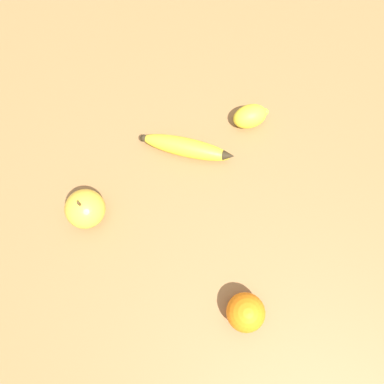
{
  "coord_description": "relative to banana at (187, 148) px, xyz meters",
  "views": [
    {
      "loc": [
        -0.23,
        -0.06,
        0.7
      ],
      "look_at": [
        -0.07,
        0.03,
        0.03
      ],
      "focal_mm": 35.0,
      "sensor_mm": 36.0,
      "label": 1
    }
  ],
  "objects": [
    {
      "name": "ground_plane",
      "position": [
        -0.0,
        -0.08,
        -0.02
      ],
      "size": [
        3.0,
        3.0,
        0.0
      ],
      "primitive_type": "plane",
      "color": "olive"
    },
    {
      "name": "banana",
      "position": [
        0.0,
        0.0,
        0.0
      ],
      "size": [
        0.09,
        0.19,
        0.04
      ],
      "rotation": [
        0.0,
        0.0,
        5.0
      ],
      "color": "yellow",
      "rests_on": "ground_plane"
    },
    {
      "name": "orange",
      "position": [
        -0.22,
        -0.24,
        0.02
      ],
      "size": [
        0.07,
        0.07,
        0.07
      ],
      "color": "orange",
      "rests_on": "ground_plane"
    },
    {
      "name": "apple",
      "position": [
        -0.2,
        0.1,
        0.01
      ],
      "size": [
        0.07,
        0.07,
        0.08
      ],
      "color": "gold",
      "rests_on": "ground_plane"
    },
    {
      "name": "lemon",
      "position": [
        0.12,
        -0.08,
        0.0
      ],
      "size": [
        0.08,
        0.08,
        0.05
      ],
      "rotation": [
        0.0,
        0.0,
        5.54
      ],
      "color": "yellow",
      "rests_on": "ground_plane"
    }
  ]
}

